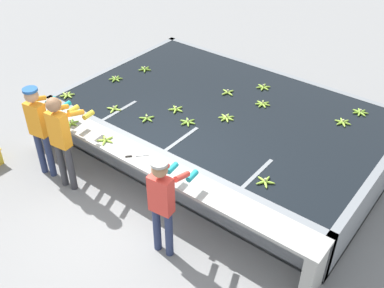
{
  "coord_description": "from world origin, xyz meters",
  "views": [
    {
      "loc": [
        3.72,
        -3.52,
        4.92
      ],
      "look_at": [
        0.0,
        1.23,
        0.59
      ],
      "focal_mm": 42.0,
      "sensor_mm": 36.0,
      "label": 1
    }
  ],
  "objects_px": {
    "banana_bunch_floating_9": "(343,122)",
    "banana_bunch_floating_7": "(116,79)",
    "banana_bunch_floating_8": "(263,87)",
    "banana_bunch_floating_0": "(114,109)",
    "worker_0": "(40,124)",
    "banana_bunch_floating_4": "(147,118)",
    "banana_bunch_floating_1": "(145,69)",
    "banana_bunch_floating_2": "(176,109)",
    "banana_bunch_floating_5": "(226,118)",
    "knife_0": "(133,156)",
    "worker_1": "(61,135)",
    "banana_bunch_floating_13": "(67,95)",
    "banana_bunch_floating_3": "(360,112)",
    "worker_2": "(163,199)",
    "banana_bunch_floating_6": "(188,122)",
    "banana_bunch_floating_11": "(263,104)",
    "banana_bunch_floating_10": "(228,92)",
    "banana_bunch_ledge_0": "(71,123)",
    "banana_bunch_floating_12": "(265,182)",
    "banana_bunch_ledge_1": "(106,140)"
  },
  "relations": [
    {
      "from": "banana_bunch_floating_9",
      "to": "banana_bunch_floating_7",
      "type": "bearing_deg",
      "value": -163.22
    },
    {
      "from": "banana_bunch_floating_8",
      "to": "banana_bunch_floating_7",
      "type": "bearing_deg",
      "value": -148.74
    },
    {
      "from": "banana_bunch_floating_0",
      "to": "banana_bunch_floating_7",
      "type": "distance_m",
      "value": 1.14
    },
    {
      "from": "worker_0",
      "to": "banana_bunch_floating_4",
      "type": "height_order",
      "value": "worker_0"
    },
    {
      "from": "banana_bunch_floating_8",
      "to": "banana_bunch_floating_1",
      "type": "bearing_deg",
      "value": -160.16
    },
    {
      "from": "banana_bunch_floating_2",
      "to": "banana_bunch_floating_5",
      "type": "height_order",
      "value": "same"
    },
    {
      "from": "banana_bunch_floating_1",
      "to": "banana_bunch_floating_7",
      "type": "distance_m",
      "value": 0.68
    },
    {
      "from": "banana_bunch_floating_0",
      "to": "knife_0",
      "type": "height_order",
      "value": "banana_bunch_floating_0"
    },
    {
      "from": "worker_1",
      "to": "banana_bunch_floating_13",
      "type": "relative_size",
      "value": 5.97
    },
    {
      "from": "banana_bunch_floating_3",
      "to": "worker_2",
      "type": "bearing_deg",
      "value": -106.96
    },
    {
      "from": "banana_bunch_floating_9",
      "to": "knife_0",
      "type": "xyz_separation_m",
      "value": [
        -2.11,
        -2.82,
        -0.01
      ]
    },
    {
      "from": "worker_2",
      "to": "knife_0",
      "type": "xyz_separation_m",
      "value": [
        -1.05,
        0.52,
        -0.1
      ]
    },
    {
      "from": "worker_1",
      "to": "banana_bunch_floating_6",
      "type": "distance_m",
      "value": 2.04
    },
    {
      "from": "banana_bunch_floating_8",
      "to": "banana_bunch_floating_11",
      "type": "distance_m",
      "value": 0.63
    },
    {
      "from": "banana_bunch_floating_10",
      "to": "knife_0",
      "type": "height_order",
      "value": "banana_bunch_floating_10"
    },
    {
      "from": "banana_bunch_floating_7",
      "to": "worker_2",
      "type": "bearing_deg",
      "value": -34.49
    },
    {
      "from": "banana_bunch_floating_7",
      "to": "banana_bunch_floating_13",
      "type": "xyz_separation_m",
      "value": [
        -0.23,
        -1.0,
        0.0
      ]
    },
    {
      "from": "banana_bunch_floating_5",
      "to": "worker_2",
      "type": "bearing_deg",
      "value": -76.36
    },
    {
      "from": "banana_bunch_floating_11",
      "to": "banana_bunch_floating_2",
      "type": "bearing_deg",
      "value": -135.01
    },
    {
      "from": "banana_bunch_floating_4",
      "to": "banana_bunch_floating_10",
      "type": "xyz_separation_m",
      "value": [
        0.57,
        1.58,
        0.0
      ]
    },
    {
      "from": "banana_bunch_ledge_0",
      "to": "banana_bunch_floating_10",
      "type": "bearing_deg",
      "value": 59.5
    },
    {
      "from": "banana_bunch_floating_4",
      "to": "banana_bunch_floating_7",
      "type": "xyz_separation_m",
      "value": [
        -1.46,
        0.68,
        -0.0
      ]
    },
    {
      "from": "worker_0",
      "to": "banana_bunch_floating_11",
      "type": "height_order",
      "value": "worker_0"
    },
    {
      "from": "worker_2",
      "to": "banana_bunch_floating_12",
      "type": "distance_m",
      "value": 1.47
    },
    {
      "from": "banana_bunch_floating_12",
      "to": "banana_bunch_floating_6",
      "type": "bearing_deg",
      "value": 163.51
    },
    {
      "from": "worker_2",
      "to": "banana_bunch_floating_8",
      "type": "distance_m",
      "value": 3.64
    },
    {
      "from": "banana_bunch_floating_0",
      "to": "banana_bunch_floating_1",
      "type": "relative_size",
      "value": 0.99
    },
    {
      "from": "worker_0",
      "to": "banana_bunch_floating_7",
      "type": "height_order",
      "value": "worker_0"
    },
    {
      "from": "banana_bunch_floating_11",
      "to": "banana_bunch_floating_3",
      "type": "bearing_deg",
      "value": 28.22
    },
    {
      "from": "banana_bunch_floating_2",
      "to": "banana_bunch_floating_8",
      "type": "relative_size",
      "value": 0.99
    },
    {
      "from": "banana_bunch_floating_8",
      "to": "banana_bunch_floating_12",
      "type": "bearing_deg",
      "value": -58.79
    },
    {
      "from": "banana_bunch_floating_4",
      "to": "worker_2",
      "type": "bearing_deg",
      "value": -41.56
    },
    {
      "from": "worker_1",
      "to": "banana_bunch_ledge_0",
      "type": "xyz_separation_m",
      "value": [
        -0.35,
        0.44,
        -0.15
      ]
    },
    {
      "from": "banana_bunch_floating_9",
      "to": "banana_bunch_ledge_1",
      "type": "relative_size",
      "value": 1.03
    },
    {
      "from": "worker_0",
      "to": "banana_bunch_floating_8",
      "type": "distance_m",
      "value": 4.07
    },
    {
      "from": "worker_2",
      "to": "banana_bunch_floating_1",
      "type": "xyz_separation_m",
      "value": [
        -2.9,
        2.76,
        -0.1
      ]
    },
    {
      "from": "banana_bunch_floating_0",
      "to": "banana_bunch_floating_11",
      "type": "bearing_deg",
      "value": 41.9
    },
    {
      "from": "banana_bunch_floating_11",
      "to": "banana_bunch_floating_8",
      "type": "bearing_deg",
      "value": 119.69
    },
    {
      "from": "worker_0",
      "to": "banana_bunch_floating_10",
      "type": "relative_size",
      "value": 5.92
    },
    {
      "from": "worker_0",
      "to": "banana_bunch_floating_0",
      "type": "relative_size",
      "value": 6.01
    },
    {
      "from": "banana_bunch_floating_7",
      "to": "banana_bunch_floating_12",
      "type": "distance_m",
      "value": 3.97
    },
    {
      "from": "worker_1",
      "to": "banana_bunch_floating_6",
      "type": "xyz_separation_m",
      "value": [
        1.16,
        1.67,
        -0.15
      ]
    },
    {
      "from": "banana_bunch_floating_0",
      "to": "banana_bunch_floating_10",
      "type": "bearing_deg",
      "value": 54.31
    },
    {
      "from": "banana_bunch_floating_6",
      "to": "banana_bunch_ledge_0",
      "type": "relative_size",
      "value": 0.99
    },
    {
      "from": "banana_bunch_floating_9",
      "to": "banana_bunch_ledge_1",
      "type": "height_order",
      "value": "banana_bunch_ledge_1"
    },
    {
      "from": "banana_bunch_floating_12",
      "to": "banana_bunch_ledge_0",
      "type": "relative_size",
      "value": 0.98
    },
    {
      "from": "banana_bunch_floating_3",
      "to": "banana_bunch_floating_5",
      "type": "height_order",
      "value": "same"
    },
    {
      "from": "banana_bunch_floating_2",
      "to": "banana_bunch_ledge_1",
      "type": "distance_m",
      "value": 1.43
    },
    {
      "from": "banana_bunch_floating_9",
      "to": "banana_bunch_floating_10",
      "type": "distance_m",
      "value": 2.11
    },
    {
      "from": "banana_bunch_floating_13",
      "to": "knife_0",
      "type": "distance_m",
      "value": 2.31
    }
  ]
}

